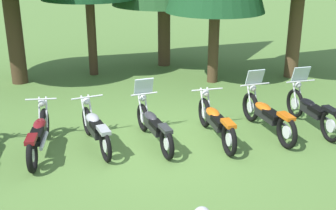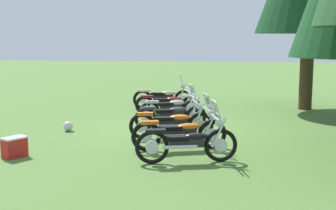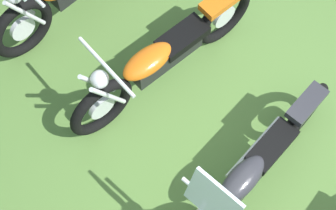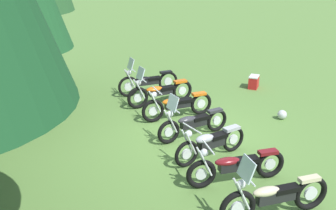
{
  "view_description": "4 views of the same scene",
  "coord_description": "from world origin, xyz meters",
  "views": [
    {
      "loc": [
        -0.04,
        -8.81,
        4.15
      ],
      "look_at": [
        0.27,
        0.4,
        0.76
      ],
      "focal_mm": 46.11,
      "sensor_mm": 36.0,
      "label": 1
    },
    {
      "loc": [
        13.38,
        1.37,
        2.73
      ],
      "look_at": [
        -0.75,
        -0.2,
        0.61
      ],
      "focal_mm": 48.19,
      "sensor_mm": 36.0,
      "label": 2
    },
    {
      "loc": [
        -1.05,
        1.4,
        5.03
      ],
      "look_at": [
        0.79,
        0.4,
        0.6
      ],
      "focal_mm": 57.4,
      "sensor_mm": 36.0,
      "label": 3
    },
    {
      "loc": [
        -9.75,
        2.44,
        4.84
      ],
      "look_at": [
        0.31,
        0.62,
        0.86
      ],
      "focal_mm": 42.41,
      "sensor_mm": 36.0,
      "label": 4
    }
  ],
  "objects": [
    {
      "name": "ground_plane",
      "position": [
        0.0,
        0.0,
        0.0
      ],
      "size": [
        80.0,
        80.0,
        0.0
      ],
      "primitive_type": "plane",
      "color": "#547A38"
    },
    {
      "name": "motorcycle_3",
      "position": [
        -0.07,
        0.01,
        0.45
      ],
      "size": [
        0.94,
        2.16,
        1.34
      ],
      "rotation": [
        0.0,
        0.0,
        1.91
      ],
      "color": "black",
      "rests_on": "ground_plane"
    },
    {
      "name": "motorcycle_4",
      "position": [
        1.34,
        0.15,
        0.44
      ],
      "size": [
        0.81,
        2.3,
        1.01
      ],
      "rotation": [
        0.0,
        0.0,
        1.78
      ],
      "color": "black",
      "rests_on": "ground_plane"
    }
  ]
}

